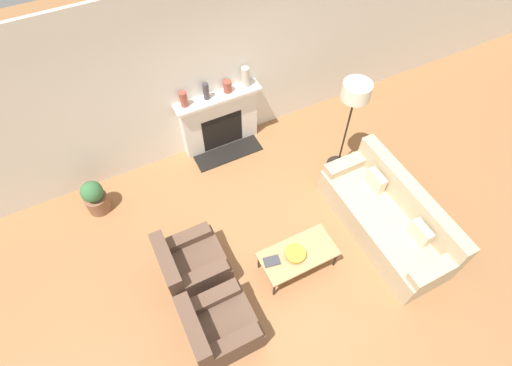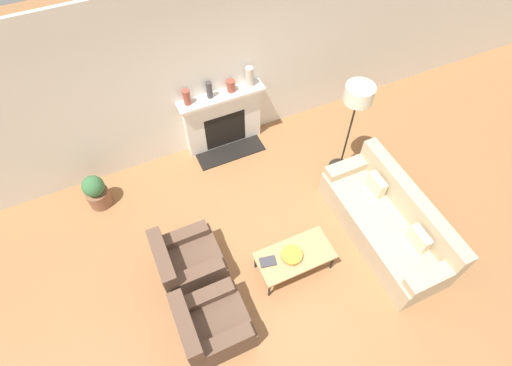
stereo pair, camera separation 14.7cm
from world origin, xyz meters
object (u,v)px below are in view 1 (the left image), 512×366
object	(u,v)px
floor_lamp	(354,100)
fireplace	(220,121)
potted_plant	(95,197)
couch	(388,218)
mantel_vase_right	(245,77)
coffee_table	(298,254)
bowl	(295,254)
book	(272,261)
armchair_near	(218,327)
mantel_vase_center_left	(206,91)
mantel_vase_left	(184,99)
armchair_far	(191,265)
mantel_vase_center_right	(227,87)

from	to	relation	value
floor_lamp	fireplace	bearing A→B (deg)	138.90
floor_lamp	potted_plant	world-z (taller)	floor_lamp
couch	mantel_vase_right	world-z (taller)	mantel_vase_right
coffee_table	bowl	distance (m)	0.09
coffee_table	book	bearing A→B (deg)	171.21
fireplace	potted_plant	world-z (taller)	fireplace
armchair_near	mantel_vase_center_left	xyz separation A→B (m)	(1.20, 3.04, 0.94)
armchair_near	mantel_vase_left	world-z (taller)	mantel_vase_left
armchair_far	bowl	world-z (taller)	armchair_far
coffee_table	mantel_vase_center_left	size ratio (longest dim) A/B	3.72
armchair_near	book	size ratio (longest dim) A/B	3.52
bowl	floor_lamp	distance (m)	2.31
armchair_near	armchair_far	size ratio (longest dim) A/B	1.00
mantel_vase_center_left	potted_plant	bearing A→B (deg)	-168.84
potted_plant	couch	bearing A→B (deg)	-31.67
fireplace	coffee_table	distance (m)	2.64
book	armchair_near	bearing A→B (deg)	-144.53
coffee_table	bowl	size ratio (longest dim) A/B	3.65
armchair_near	mantel_vase_right	xyz separation A→B (m)	(1.86, 3.04, 0.97)
bowl	mantel_vase_left	xyz separation A→B (m)	(-0.48, 2.65, 0.80)
mantel_vase_left	potted_plant	distance (m)	2.01
mantel_vase_right	potted_plant	xyz separation A→B (m)	(-2.77, -0.41, -0.97)
fireplace	potted_plant	size ratio (longest dim) A/B	2.33
armchair_near	coffee_table	size ratio (longest dim) A/B	0.79
mantel_vase_right	book	bearing A→B (deg)	-108.89
armchair_near	mantel_vase_center_right	xyz separation A→B (m)	(1.55, 3.04, 0.90)
mantel_vase_right	coffee_table	bearing A→B (deg)	-100.85
floor_lamp	coffee_table	bearing A→B (deg)	-140.47
coffee_table	mantel_vase_right	xyz separation A→B (m)	(0.51, 2.65, 0.91)
armchair_far	mantel_vase_left	world-z (taller)	mantel_vase_left
couch	mantel_vase_right	xyz separation A→B (m)	(-0.97, 2.72, 0.94)
armchair_near	armchair_far	distance (m)	0.92
book	mantel_vase_center_left	distance (m)	2.74
armchair_far	potted_plant	size ratio (longest dim) A/B	1.36
bowl	mantel_vase_right	bearing A→B (deg)	78.13
mantel_vase_center_left	couch	bearing A→B (deg)	-58.93
coffee_table	fireplace	bearing A→B (deg)	89.79
coffee_table	mantel_vase_left	size ratio (longest dim) A/B	4.13
bowl	mantel_vase_left	bearing A→B (deg)	100.17
mantel_vase_center_left	armchair_far	bearing A→B (deg)	-119.52
armchair_far	fireplace	bearing A→B (deg)	-33.08
book	mantel_vase_right	size ratio (longest dim) A/B	0.70
armchair_far	floor_lamp	world-z (taller)	floor_lamp
book	fireplace	bearing A→B (deg)	92.56
mantel_vase_left	couch	bearing A→B (deg)	-53.63
coffee_table	mantel_vase_center_right	xyz separation A→B (m)	(0.19, 2.65, 0.84)
mantel_vase_center_right	coffee_table	bearing A→B (deg)	-94.18
couch	book	size ratio (longest dim) A/B	9.23
coffee_table	floor_lamp	distance (m)	2.31
couch	mantel_vase_left	bearing A→B (deg)	-143.63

